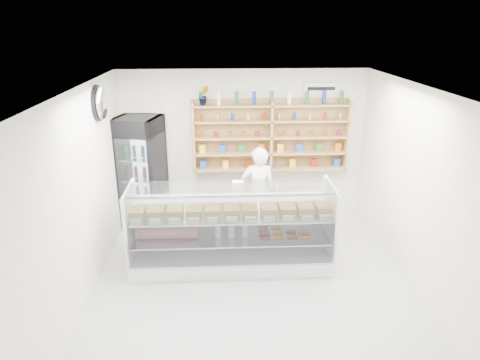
{
  "coord_description": "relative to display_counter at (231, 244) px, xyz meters",
  "views": [
    {
      "loc": [
        -0.44,
        -5.2,
        3.59
      ],
      "look_at": [
        -0.14,
        0.9,
        1.31
      ],
      "focal_mm": 32.0,
      "sensor_mm": 36.0,
      "label": 1
    }
  ],
  "objects": [
    {
      "name": "room",
      "position": [
        0.28,
        -0.63,
        1.04
      ],
      "size": [
        5.0,
        5.0,
        5.0
      ],
      "color": "#B5B6BB",
      "rests_on": "ground"
    },
    {
      "name": "display_counter",
      "position": [
        0.0,
        0.0,
        0.0
      ],
      "size": [
        3.04,
        0.91,
        1.32
      ],
      "color": "white",
      "rests_on": "floor"
    },
    {
      "name": "drinks_cooler",
      "position": [
        -1.57,
        1.51,
        0.66
      ],
      "size": [
        0.89,
        0.88,
        2.04
      ],
      "rotation": [
        0.0,
        0.0,
        -0.26
      ],
      "color": "black",
      "rests_on": "floor"
    },
    {
      "name": "wall_sign",
      "position": [
        1.68,
        1.84,
        2.09
      ],
      "size": [
        0.62,
        0.03,
        0.2
      ],
      "primitive_type": "cube",
      "color": "white",
      "rests_on": "back_wall"
    },
    {
      "name": "security_mirror",
      "position": [
        -1.89,
        0.57,
        2.09
      ],
      "size": [
        0.15,
        0.5,
        0.5
      ],
      "primitive_type": "ellipsoid",
      "color": "silver",
      "rests_on": "left_wall"
    },
    {
      "name": "potted_plant",
      "position": [
        -0.42,
        1.71,
        2.0
      ],
      "size": [
        0.22,
        0.19,
        0.34
      ],
      "primitive_type": "imported",
      "rotation": [
        0.0,
        0.0,
        0.22
      ],
      "color": "#1E6626",
      "rests_on": "wall_shelving"
    },
    {
      "name": "shop_worker",
      "position": [
        0.5,
        1.05,
        0.44
      ],
      "size": [
        0.59,
        0.39,
        1.6
      ],
      "primitive_type": "imported",
      "rotation": [
        0.0,
        0.0,
        3.12
      ],
      "color": "white",
      "rests_on": "floor"
    },
    {
      "name": "wall_shelving",
      "position": [
        0.78,
        1.71,
        1.23
      ],
      "size": [
        2.84,
        0.28,
        1.33
      ],
      "color": "tan",
      "rests_on": "back_wall"
    }
  ]
}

